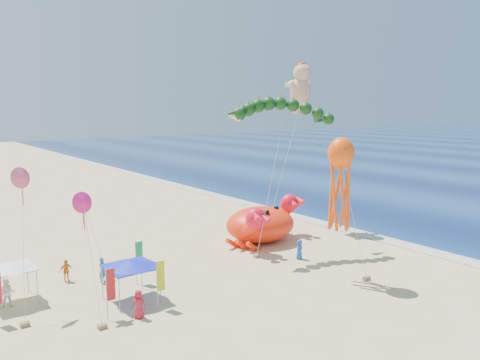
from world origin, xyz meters
The scene contains 11 objects.
ground centered at (0.00, 0.00, 0.00)m, with size 320.00×320.00×0.00m, color #D1B784.
foam_strip centered at (12.00, 0.00, 0.01)m, with size 320.00×320.00×0.00m, color silver.
crab_inflatable centered at (2.35, 4.47, 1.77)m, with size 9.15×7.86×4.01m.
dragon_kite centered at (1.89, 1.36, 11.79)m, with size 10.03×3.72×12.89m.
cherub_kite centered at (9.17, 6.57, 14.39)m, with size 6.46×2.06×16.81m.
octopus_kite centered at (0.57, -6.29, 7.52)m, with size 2.80×2.47×10.29m.
canopy_blue centered at (-12.91, -0.79, 2.44)m, with size 3.32×3.32×2.71m.
canopy_white centered at (-19.15, 3.43, 2.44)m, with size 3.02×3.02×2.71m.
feather_flags centered at (-14.69, -0.88, 2.01)m, with size 9.76×4.73×3.20m.
beachgoers centered at (-12.90, 1.15, 0.87)m, with size 22.06×9.33×1.83m.
small_kites centered at (-15.88, 1.99, 6.14)m, with size 6.10×9.59×8.84m.
Camera 1 is at (-24.68, -27.90, 12.28)m, focal length 35.00 mm.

